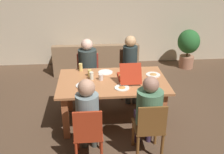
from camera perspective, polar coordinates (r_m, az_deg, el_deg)
ground_plane at (r=4.67m, az=0.10°, el=-9.37°), size 20.00×20.00×0.00m
back_wall at (r=6.87m, az=-2.01°, el=13.72°), size 6.96×0.12×2.63m
dining_table at (r=4.34m, az=0.11°, el=-2.24°), size 1.78×1.09×0.77m
chair_0 at (r=3.52m, az=-5.21°, el=-12.13°), size 0.38×0.45×0.91m
person_0 at (r=3.51m, az=-5.35°, el=-7.79°), size 0.30×0.47×1.24m
chair_1 at (r=3.66m, az=8.17°, el=-11.08°), size 0.40×0.43×0.89m
person_1 at (r=3.63m, az=7.97°, el=-6.84°), size 0.35×0.50×1.22m
chair_2 at (r=5.34m, az=3.72°, el=1.49°), size 0.38×0.45×0.93m
person_2 at (r=5.10m, az=4.04°, el=3.03°), size 0.28×0.52×1.27m
chair_3 at (r=5.27m, az=-5.24°, el=0.87°), size 0.45×0.42×0.87m
person_3 at (r=5.05m, az=-5.34°, el=2.62°), size 0.36×0.55×1.23m
pizza_box_0 at (r=4.34m, az=3.67°, el=0.25°), size 0.34×0.52×0.33m
plate_0 at (r=4.12m, az=-6.19°, el=-1.87°), size 0.25×0.25×0.01m
plate_1 at (r=4.58m, az=-1.46°, el=1.05°), size 0.25×0.25×0.01m
plate_2 at (r=4.03m, az=2.18°, el=-2.33°), size 0.23×0.23×0.03m
plate_3 at (r=4.53m, az=8.98°, el=0.55°), size 0.24×0.24×0.03m
drinking_glass_0 at (r=4.31m, az=-4.50°, el=0.28°), size 0.07×0.07×0.13m
drinking_glass_1 at (r=4.43m, az=-4.92°, el=0.87°), size 0.06×0.06×0.12m
drinking_glass_2 at (r=4.66m, az=-6.86°, el=2.13°), size 0.07×0.07×0.14m
drinking_glass_3 at (r=4.28m, az=-2.45°, el=-0.03°), size 0.08×0.08×0.10m
couch at (r=6.53m, az=-3.54°, el=3.61°), size 2.04×0.76×0.76m
potted_plant at (r=6.91m, az=16.34°, el=6.67°), size 0.55×0.55×1.00m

